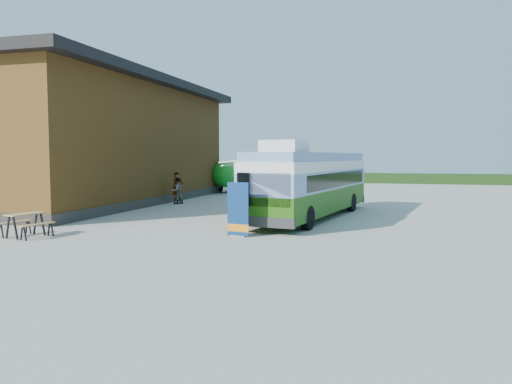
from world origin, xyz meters
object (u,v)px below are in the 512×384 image
(bus, at_px, (312,182))
(slurry_tanker, at_px, (234,174))
(person_a, at_px, (178,188))
(banner, at_px, (238,214))
(picnic_table, at_px, (25,219))
(person_b, at_px, (177,191))

(bus, bearing_deg, slurry_tanker, 128.53)
(person_a, height_order, slurry_tanker, slurry_tanker)
(banner, height_order, slurry_tanker, slurry_tanker)
(picnic_table, bearing_deg, person_b, 102.72)
(bus, relative_size, banner, 5.97)
(bus, distance_m, slurry_tanker, 17.88)
(person_a, bearing_deg, bus, -77.21)
(person_b, bearing_deg, bus, 98.97)
(picnic_table, bearing_deg, banner, 29.14)
(picnic_table, distance_m, person_b, 12.70)
(person_b, distance_m, slurry_tanker, 11.05)
(banner, bearing_deg, bus, 83.86)
(banner, xyz_separation_m, person_b, (-7.18, 10.59, -0.01))
(bus, xyz_separation_m, picnic_table, (-8.83, -8.19, -1.03))
(banner, bearing_deg, person_b, 133.07)
(picnic_table, xyz_separation_m, person_b, (0.01, 12.70, 0.15))
(picnic_table, height_order, person_b, person_b)
(banner, relative_size, slurry_tanker, 0.30)
(bus, height_order, person_a, bus)
(bus, height_order, person_b, bus)
(person_a, xyz_separation_m, person_b, (0.01, -0.09, -0.17))
(bus, relative_size, picnic_table, 6.66)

